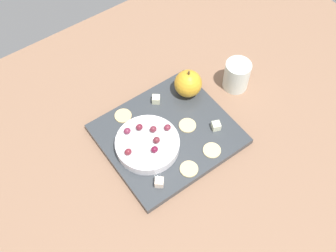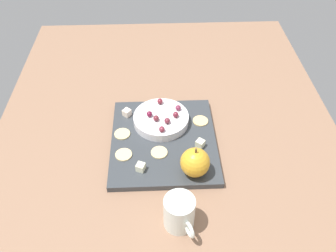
% 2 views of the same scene
% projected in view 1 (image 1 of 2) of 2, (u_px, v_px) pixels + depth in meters
% --- Properties ---
extents(table, '(1.47, 1.01, 0.04)m').
position_uv_depth(table, '(175.00, 131.00, 1.08)').
color(table, '#8A654D').
rests_on(table, ground).
extents(platter, '(0.33, 0.29, 0.02)m').
position_uv_depth(platter, '(168.00, 134.00, 1.04)').
color(platter, '#363B3F').
rests_on(platter, table).
extents(serving_dish, '(0.16, 0.16, 0.03)m').
position_uv_depth(serving_dish, '(148.00, 144.00, 1.00)').
color(serving_dish, white).
rests_on(serving_dish, platter).
extents(apple_whole, '(0.08, 0.08, 0.08)m').
position_uv_depth(apple_whole, '(188.00, 84.00, 1.07)').
color(apple_whole, gold).
rests_on(apple_whole, platter).
extents(apple_stem, '(0.01, 0.01, 0.01)m').
position_uv_depth(apple_stem, '(189.00, 73.00, 1.04)').
color(apple_stem, brown).
rests_on(apple_stem, apple_whole).
extents(cheese_cube_0, '(0.03, 0.03, 0.02)m').
position_uv_depth(cheese_cube_0, '(156.00, 99.00, 1.08)').
color(cheese_cube_0, '#EAEAC1').
rests_on(cheese_cube_0, platter).
extents(cheese_cube_1, '(0.03, 0.03, 0.02)m').
position_uv_depth(cheese_cube_1, '(216.00, 126.00, 1.03)').
color(cheese_cube_1, '#ECEFCB').
rests_on(cheese_cube_1, platter).
extents(cheese_cube_2, '(0.03, 0.03, 0.02)m').
position_uv_depth(cheese_cube_2, '(159.00, 182.00, 0.94)').
color(cheese_cube_2, '#F9E3CC').
rests_on(cheese_cube_2, platter).
extents(cracker_0, '(0.05, 0.05, 0.00)m').
position_uv_depth(cracker_0, '(187.00, 125.00, 1.04)').
color(cracker_0, '#DBC188').
rests_on(cracker_0, platter).
extents(cracker_1, '(0.05, 0.05, 0.00)m').
position_uv_depth(cracker_1, '(123.00, 116.00, 1.06)').
color(cracker_1, '#DCBF7E').
rests_on(cracker_1, platter).
extents(cracker_2, '(0.05, 0.05, 0.00)m').
position_uv_depth(cracker_2, '(189.00, 169.00, 0.97)').
color(cracker_2, '#DAC486').
rests_on(cracker_2, platter).
extents(cracker_3, '(0.05, 0.05, 0.00)m').
position_uv_depth(cracker_3, '(212.00, 150.00, 1.00)').
color(cracker_3, beige).
rests_on(cracker_3, platter).
extents(grape_0, '(0.02, 0.02, 0.02)m').
position_uv_depth(grape_0, '(139.00, 127.00, 1.00)').
color(grape_0, maroon).
rests_on(grape_0, serving_dish).
extents(grape_1, '(0.02, 0.02, 0.01)m').
position_uv_depth(grape_1, '(127.00, 131.00, 0.99)').
color(grape_1, maroon).
rests_on(grape_1, serving_dish).
extents(grape_2, '(0.02, 0.02, 0.01)m').
position_uv_depth(grape_2, '(167.00, 127.00, 1.00)').
color(grape_2, maroon).
rests_on(grape_2, serving_dish).
extents(grape_3, '(0.02, 0.02, 0.02)m').
position_uv_depth(grape_3, '(155.00, 149.00, 0.96)').
color(grape_3, maroon).
rests_on(grape_3, serving_dish).
extents(grape_4, '(0.02, 0.02, 0.02)m').
position_uv_depth(grape_4, '(153.00, 128.00, 1.00)').
color(grape_4, maroon).
rests_on(grape_4, serving_dish).
extents(grape_5, '(0.02, 0.02, 0.02)m').
position_uv_depth(grape_5, '(157.00, 140.00, 0.98)').
color(grape_5, maroon).
rests_on(grape_5, serving_dish).
extents(grape_6, '(0.02, 0.02, 0.02)m').
position_uv_depth(grape_6, '(128.00, 152.00, 0.96)').
color(grape_6, maroon).
rests_on(grape_6, serving_dish).
extents(cup, '(0.10, 0.07, 0.09)m').
position_uv_depth(cup, '(237.00, 75.00, 1.11)').
color(cup, white).
rests_on(cup, table).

